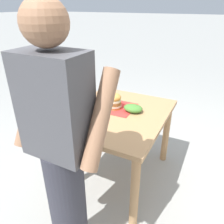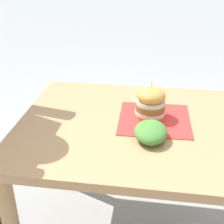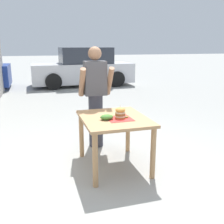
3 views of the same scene
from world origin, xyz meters
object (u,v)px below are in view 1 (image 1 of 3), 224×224
(pickle_spear, at_px, (109,105))
(diner_across_table, at_px, (62,152))
(patio_table, at_px, (117,124))
(sandwich, at_px, (114,101))
(side_salad, at_px, (133,108))

(pickle_spear, height_order, diner_across_table, diner_across_table)
(patio_table, xyz_separation_m, pickle_spear, (0.13, -0.09, 0.13))
(patio_table, relative_size, sandwich, 5.82)
(pickle_spear, bearing_deg, diner_across_table, 101.32)
(diner_across_table, bearing_deg, side_salad, -93.99)
(patio_table, height_order, pickle_spear, pickle_spear)
(sandwich, bearing_deg, side_salad, -176.98)
(pickle_spear, bearing_deg, sandwich, 164.72)
(pickle_spear, xyz_separation_m, diner_across_table, (-0.19, 0.95, 0.13))
(patio_table, distance_m, side_salad, 0.22)
(patio_table, xyz_separation_m, sandwich, (0.07, -0.07, 0.20))
(sandwich, distance_m, diner_across_table, 0.95)
(pickle_spear, xyz_separation_m, side_salad, (-0.26, 0.01, 0.02))
(side_salad, bearing_deg, diner_across_table, 86.01)
(patio_table, height_order, diner_across_table, diner_across_table)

